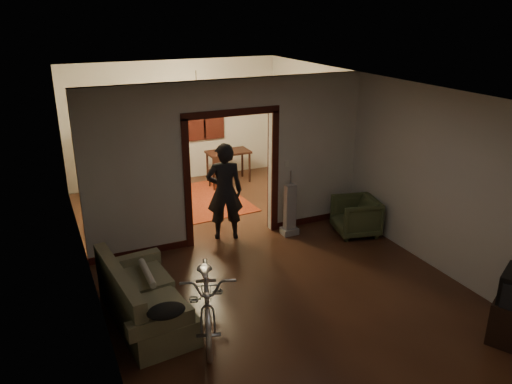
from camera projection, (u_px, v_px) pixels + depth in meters
floor at (249, 253)px, 8.39m from camera, size 5.00×8.50×0.01m
ceiling at (248, 85)px, 7.42m from camera, size 5.00×8.50×0.01m
wall_back at (175, 122)px, 11.53m from camera, size 5.00×0.02×2.80m
wall_left at (84, 197)px, 6.93m from camera, size 0.02×8.50×2.80m
wall_right at (377, 156)px, 8.87m from camera, size 0.02×8.50×2.80m
partition_wall at (231, 162)px, 8.54m from camera, size 5.00×0.14×2.80m
door_casing at (231, 178)px, 8.65m from camera, size 1.74×0.20×2.32m
far_window at (204, 113)px, 11.72m from camera, size 0.98×0.06×1.28m
chandelier at (197, 91)px, 9.71m from camera, size 0.24×0.24×0.24m
light_switch at (287, 164)px, 8.94m from camera, size 0.08×0.01×0.12m
sofa at (145, 293)px, 6.45m from camera, size 0.99×1.85×0.82m
rolled_paper at (147, 273)px, 6.70m from camera, size 0.09×0.72×0.09m
jacket at (166, 311)px, 5.60m from camera, size 0.44×0.33×0.13m
bicycle at (208, 294)px, 6.29m from camera, size 1.17×1.96×0.97m
armchair at (356, 216)px, 9.01m from camera, size 0.90×0.88×0.68m
vacuum at (290, 210)px, 8.94m from camera, size 0.32×0.27×0.95m
person at (225, 192)px, 8.68m from camera, size 0.73×0.58×1.75m
oriental_rug at (201, 200)px, 10.67m from camera, size 1.85×2.35×0.02m
locker at (127, 158)px, 10.93m from camera, size 0.88×0.63×1.58m
globe at (122, 105)px, 10.53m from camera, size 0.31×0.31×0.31m
desk at (228, 167)px, 11.72m from camera, size 1.01×0.58×0.73m
desk_chair at (218, 171)px, 11.29m from camera, size 0.45×0.45×0.80m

